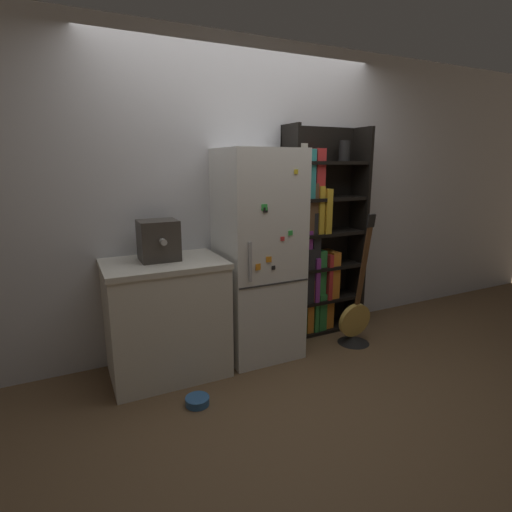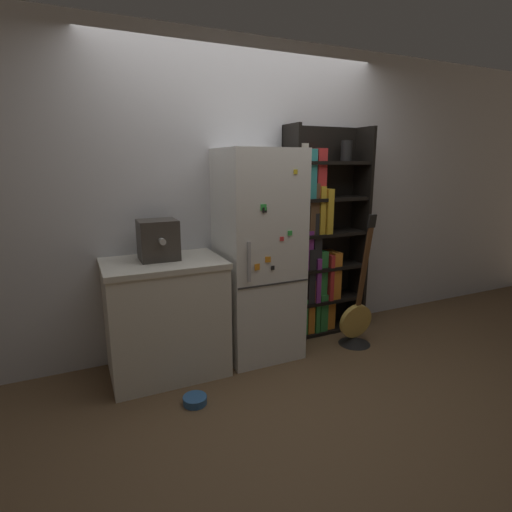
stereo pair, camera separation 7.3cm
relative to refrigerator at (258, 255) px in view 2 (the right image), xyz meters
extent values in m
plane|color=brown|center=(0.00, -0.16, -0.85)|extent=(16.00, 16.00, 0.00)
cube|color=silver|center=(0.00, 0.31, 0.45)|extent=(8.00, 0.05, 2.60)
cube|color=white|center=(0.00, 0.00, 0.00)|extent=(0.61, 0.58, 1.71)
cube|color=#333333|center=(0.00, -0.29, -0.16)|extent=(0.60, 0.01, 0.01)
cube|color=#B2B2B7|center=(-0.21, -0.30, 0.04)|extent=(0.02, 0.02, 0.30)
cube|color=red|center=(0.06, -0.29, 0.18)|extent=(0.03, 0.01, 0.03)
cube|color=yellow|center=(0.17, -0.29, 0.68)|extent=(0.03, 0.01, 0.03)
cube|color=black|center=(-0.08, -0.29, 0.41)|extent=(0.04, 0.01, 0.04)
cube|color=green|center=(-0.09, -0.29, 0.43)|extent=(0.05, 0.01, 0.05)
cube|color=green|center=(0.13, -0.29, 0.22)|extent=(0.04, 0.01, 0.04)
cube|color=black|center=(-0.01, -0.29, -0.03)|extent=(0.03, 0.01, 0.03)
cube|color=orange|center=(-0.14, -0.29, -0.01)|extent=(0.05, 0.02, 0.05)
cube|color=orange|center=(-0.06, -0.29, 0.04)|extent=(0.04, 0.02, 0.04)
cube|color=black|center=(0.38, 0.15, 0.10)|extent=(0.03, 0.29, 1.92)
cube|color=black|center=(1.15, 0.15, 0.10)|extent=(0.03, 0.29, 1.92)
cube|color=black|center=(0.76, 0.27, 0.10)|extent=(0.80, 0.03, 1.92)
cube|color=black|center=(0.76, 0.15, -0.84)|extent=(0.74, 0.26, 0.03)
cube|color=black|center=(0.76, 0.15, -0.53)|extent=(0.74, 0.26, 0.03)
cube|color=black|center=(0.76, 0.15, -0.22)|extent=(0.74, 0.26, 0.03)
cube|color=black|center=(0.76, 0.15, 0.10)|extent=(0.74, 0.26, 0.03)
cube|color=black|center=(0.76, 0.15, 0.42)|extent=(0.74, 0.26, 0.03)
cube|color=black|center=(0.76, 0.15, 0.74)|extent=(0.74, 0.26, 0.03)
cube|color=#338C3F|center=(0.43, 0.14, -0.63)|extent=(0.06, 0.23, 0.38)
cube|color=#338C3F|center=(0.50, 0.14, -0.65)|extent=(0.07, 0.20, 0.34)
cube|color=orange|center=(0.58, 0.15, -0.57)|extent=(0.07, 0.20, 0.52)
cube|color=#338C3F|center=(0.64, 0.14, -0.56)|extent=(0.04, 0.20, 0.52)
cube|color=#338C3F|center=(0.72, 0.15, -0.64)|extent=(0.08, 0.21, 0.36)
cube|color=orange|center=(0.81, 0.15, -0.62)|extent=(0.08, 0.19, 0.41)
cube|color=#2D59B2|center=(0.43, 0.14, -0.36)|extent=(0.06, 0.19, 0.33)
cube|color=red|center=(0.50, 0.15, -0.28)|extent=(0.05, 0.19, 0.48)
cube|color=#262628|center=(0.56, 0.14, -0.27)|extent=(0.07, 0.20, 0.51)
cube|color=purple|center=(0.63, 0.14, -0.31)|extent=(0.05, 0.24, 0.42)
cube|color=#338C3F|center=(0.70, 0.15, -0.28)|extent=(0.07, 0.20, 0.47)
cube|color=red|center=(0.77, 0.14, -0.30)|extent=(0.04, 0.23, 0.43)
cube|color=orange|center=(0.84, 0.14, -0.30)|extent=(0.08, 0.21, 0.45)
cube|color=purple|center=(0.44, 0.14, -0.04)|extent=(0.08, 0.18, 0.33)
cube|color=purple|center=(0.53, 0.14, -0.02)|extent=(0.08, 0.19, 0.36)
cube|color=#262628|center=(0.62, 0.14, 0.05)|extent=(0.08, 0.20, 0.51)
cube|color=red|center=(0.43, 0.15, 0.31)|extent=(0.06, 0.19, 0.37)
cube|color=#262628|center=(0.49, 0.14, 0.33)|extent=(0.05, 0.19, 0.42)
cube|color=brown|center=(0.57, 0.15, 0.34)|extent=(0.09, 0.21, 0.45)
cube|color=gold|center=(0.65, 0.15, 0.33)|extent=(0.05, 0.24, 0.43)
cube|color=gold|center=(0.72, 0.14, 0.32)|extent=(0.06, 0.24, 0.40)
cube|color=silver|center=(0.44, 0.14, 0.67)|extent=(0.08, 0.20, 0.46)
cube|color=teal|center=(0.54, 0.15, 0.65)|extent=(0.08, 0.21, 0.42)
cube|color=red|center=(0.64, 0.16, 0.65)|extent=(0.09, 0.21, 0.43)
cylinder|color=black|center=(0.95, 0.15, 0.85)|extent=(0.10, 0.10, 0.18)
cube|color=silver|center=(-0.78, -0.01, -0.43)|extent=(0.85, 0.59, 0.85)
cube|color=beige|center=(-0.78, -0.01, 0.02)|extent=(0.87, 0.61, 0.04)
cube|color=#38332D|center=(-0.80, 0.04, 0.19)|extent=(0.28, 0.24, 0.30)
cylinder|color=#A5A39E|center=(-0.80, -0.11, 0.20)|extent=(0.04, 0.06, 0.04)
cone|color=black|center=(0.85, -0.24, -0.82)|extent=(0.29, 0.29, 0.06)
cylinder|color=gold|center=(0.85, -0.24, -0.64)|extent=(0.32, 0.09, 0.32)
cube|color=brown|center=(0.85, -0.31, -0.12)|extent=(0.04, 0.12, 0.70)
cube|color=black|center=(0.85, -0.37, 0.28)|extent=(0.07, 0.04, 0.11)
cylinder|color=#3366A5|center=(-0.72, -0.53, -0.83)|extent=(0.16, 0.16, 0.05)
torus|color=#3366A5|center=(-0.72, -0.53, -0.80)|extent=(0.17, 0.17, 0.01)
camera|label=1|loc=(-1.42, -2.87, 0.74)|focal=28.00mm
camera|label=2|loc=(-1.35, -2.90, 0.74)|focal=28.00mm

